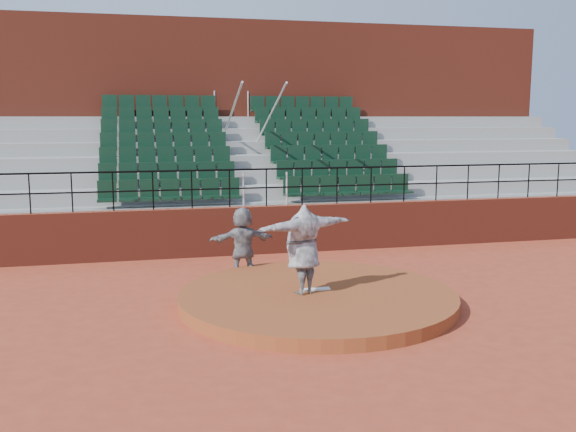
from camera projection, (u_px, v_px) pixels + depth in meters
The scene contains 9 objects.
ground at pixel (317, 304), 12.76m from camera, with size 90.00×90.00×0.00m, color #A33D24.
pitchers_mound at pixel (317, 298), 12.74m from camera, with size 5.50×5.50×0.25m, color brown.
pitching_rubber at pixel (315, 289), 12.86m from camera, with size 0.60×0.15×0.03m, color white.
boundary_wall at pixel (267, 230), 17.46m from camera, with size 24.00×0.30×1.30m, color maroon.
wall_railing at pixel (266, 179), 17.25m from camera, with size 24.04×0.05×1.03m.
seating_deck at pixel (244, 186), 20.84m from camera, with size 24.00×5.97×4.63m.
press_box_facade at pixel (226, 121), 24.32m from camera, with size 24.00×3.00×7.10m, color maroon.
pitcher at pixel (303, 249), 12.49m from camera, with size 2.18×0.59×1.77m, color black.
fielder at pixel (243, 242), 14.85m from camera, with size 1.52×0.48×1.64m, color black.
Camera 1 is at (-3.45, -11.86, 3.68)m, focal length 40.00 mm.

